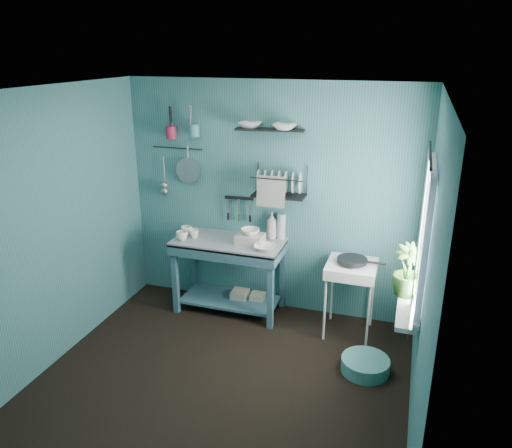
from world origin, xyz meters
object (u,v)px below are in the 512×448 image
(water_bottle, at_px, (281,226))
(frying_pan, at_px, (352,260))
(mug_right, at_px, (187,231))
(utensil_cup_teal, at_px, (194,130))
(colander, at_px, (188,171))
(potted_plant, at_px, (408,270))
(wash_tub, at_px, (250,239))
(mug_left, at_px, (182,236))
(soap_bottle, at_px, (272,225))
(storage_tin_small, at_px, (258,302))
(mug_mid, at_px, (194,234))
(floor_basin, at_px, (365,365))
(work_counter, at_px, (230,275))
(hotplate_stand, at_px, (349,299))
(dish_rack, at_px, (279,181))
(utensil_cup_magenta, at_px, (171,132))
(storage_tin_large, at_px, (240,299))

(water_bottle, relative_size, frying_pan, 0.93)
(mug_right, height_order, utensil_cup_teal, utensil_cup_teal)
(colander, bearing_deg, potted_plant, -20.75)
(wash_tub, bearing_deg, mug_left, -169.14)
(soap_bottle, bearing_deg, wash_tub, -127.69)
(soap_bottle, distance_m, storage_tin_small, 0.90)
(utensil_cup_teal, bearing_deg, mug_mid, -75.57)
(mug_left, relative_size, storage_tin_small, 0.61)
(mug_right, relative_size, colander, 0.44)
(mug_left, distance_m, floor_basin, 2.28)
(work_counter, xyz_separation_m, hotplate_stand, (1.33, -0.08, -0.03))
(dish_rack, bearing_deg, soap_bottle, 134.81)
(wash_tub, relative_size, dish_rack, 0.51)
(mug_mid, xyz_separation_m, utensil_cup_magenta, (-0.34, 0.24, 1.05))
(water_bottle, xyz_separation_m, frying_pan, (0.81, -0.30, -0.16))
(soap_bottle, distance_m, water_bottle, 0.10)
(mug_left, height_order, soap_bottle, soap_bottle)
(colander, bearing_deg, soap_bottle, -0.63)
(mug_mid, relative_size, frying_pan, 0.33)
(soap_bottle, distance_m, floor_basin, 1.73)
(mug_right, relative_size, wash_tub, 0.44)
(utensil_cup_teal, height_order, storage_tin_large, utensil_cup_teal)
(frying_pan, relative_size, dish_rack, 0.55)
(hotplate_stand, bearing_deg, soap_bottle, 151.45)
(water_bottle, relative_size, storage_tin_small, 1.40)
(wash_tub, distance_m, hotplate_stand, 1.19)
(colander, bearing_deg, mug_right, -76.98)
(storage_tin_small, bearing_deg, storage_tin_large, -171.47)
(mug_mid, xyz_separation_m, storage_tin_large, (0.48, 0.11, -0.78))
(mug_right, xyz_separation_m, hotplate_stand, (1.83, -0.08, -0.50))
(wash_tub, bearing_deg, water_bottle, 41.63)
(work_counter, xyz_separation_m, dish_rack, (0.51, 0.13, 1.08))
(work_counter, distance_m, storage_tin_small, 0.45)
(mug_mid, distance_m, utensil_cup_magenta, 1.12)
(wash_tub, height_order, utensil_cup_teal, utensil_cup_teal)
(mug_right, relative_size, hotplate_stand, 0.16)
(mug_left, height_order, mug_mid, mug_left)
(mug_mid, bearing_deg, frying_pan, -0.59)
(mug_right, xyz_separation_m, utensil_cup_magenta, (-0.22, 0.18, 1.04))
(dish_rack, distance_m, storage_tin_large, 1.45)
(mug_mid, height_order, water_bottle, water_bottle)
(dish_rack, xyz_separation_m, floor_basin, (1.07, -0.83, -1.43))
(wash_tub, bearing_deg, hotplate_stand, -3.05)
(floor_basin, bearing_deg, hotplate_stand, 111.86)
(mug_mid, bearing_deg, floor_basin, -18.07)
(water_bottle, xyz_separation_m, dish_rack, (-0.01, -0.09, 0.52))
(mug_right, distance_m, wash_tub, 0.75)
(potted_plant, height_order, floor_basin, potted_plant)
(wash_tub, height_order, hotplate_stand, wash_tub)
(floor_basin, bearing_deg, water_bottle, 139.06)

